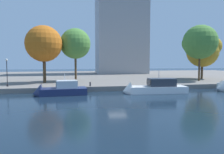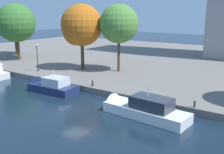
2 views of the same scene
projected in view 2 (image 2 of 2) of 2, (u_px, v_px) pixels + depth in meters
The scene contains 11 objects.
ground_plane at pixel (75, 112), 29.47m from camera, with size 220.00×220.00×0.00m, color #142333.
dock_promenade at pixel (185, 62), 56.21m from camera, with size 120.00×55.00×0.80m, color slate.
motor_yacht_1 at pixel (49, 87), 36.88m from camera, with size 7.88×3.36×4.29m.
motor_yacht_2 at pixel (140, 110), 28.14m from camera, with size 10.23×3.52×4.66m.
mooring_bollard_1 at pixel (195, 104), 28.32m from camera, with size 0.22×0.22×0.76m.
mooring_bollard_2 at pixel (93, 83), 36.56m from camera, with size 0.28×0.28×0.77m.
lamp_post at pixel (37, 55), 45.29m from camera, with size 0.37×0.37×4.60m.
tree_1 at pixel (81, 27), 45.50m from camera, with size 7.05×7.05×11.12m.
tree_2 at pixel (118, 23), 43.93m from camera, with size 6.38×6.38×11.08m.
tree_4 at pixel (15, 28), 62.11m from camera, with size 6.33×6.33×9.28m.
tree_5 at pixel (14, 23), 54.56m from camera, with size 7.81×7.81×11.50m.
Camera 2 is at (19.23, -20.42, 10.58)m, focal length 43.43 mm.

